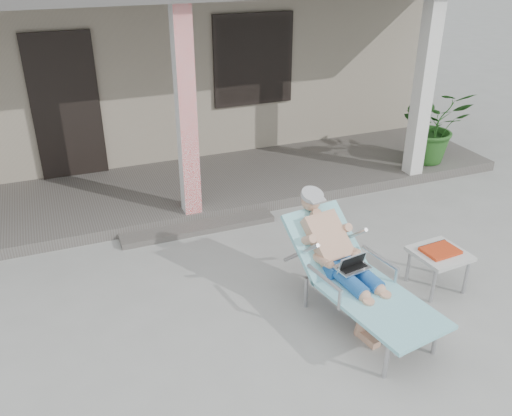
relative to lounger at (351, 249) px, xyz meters
name	(u,v)px	position (x,y,z in m)	size (l,w,h in m)	color
ground	(251,313)	(-0.90, 0.33, -0.73)	(60.00, 60.00, 0.00)	#9E9E99
house	(124,40)	(-0.89, 6.83, 0.93)	(10.40, 5.40, 3.30)	#9F937E
porch_deck	(176,190)	(-0.90, 3.33, -0.66)	(10.00, 2.00, 0.15)	#605B56
porch_step	(199,228)	(-0.90, 2.18, -0.70)	(2.00, 0.30, 0.07)	#605B56
lounger	(351,249)	(0.00, 0.00, 0.00)	(0.96, 1.89, 1.19)	#B7B7BC
side_table	(439,255)	(1.12, 0.03, -0.34)	(0.56, 0.56, 0.47)	beige
potted_palm	(433,125)	(3.14, 2.79, 0.01)	(1.07, 0.92, 1.18)	#26591E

